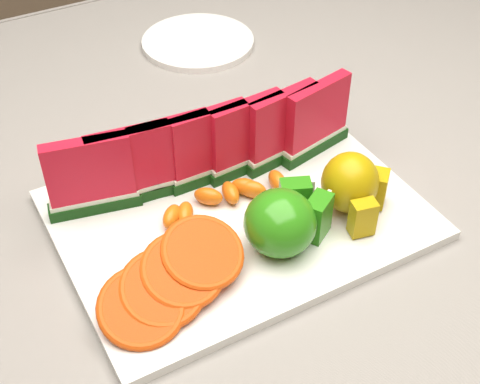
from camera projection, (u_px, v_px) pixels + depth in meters
name	position (u px, v px, depth m)	size (l,w,h in m)	color
table	(152.00, 244.00, 0.89)	(1.40, 0.90, 0.75)	#472418
tablecloth	(147.00, 209.00, 0.84)	(1.53, 1.03, 0.20)	gray
platter	(238.00, 215.00, 0.77)	(0.40, 0.30, 0.01)	silver
apple_cluster	(285.00, 220.00, 0.71)	(0.11, 0.09, 0.07)	#278114
pear_cluster	(352.00, 185.00, 0.74)	(0.09, 0.09, 0.07)	#A38707
side_plate	(198.00, 42.00, 1.07)	(0.23, 0.23, 0.01)	silver
watermelon_row	(210.00, 148.00, 0.78)	(0.39, 0.07, 0.10)	#0F3F0B
orange_fan_front	(173.00, 279.00, 0.66)	(0.18, 0.12, 0.05)	#EF2300
orange_fan_back	(156.00, 152.00, 0.82)	(0.23, 0.09, 0.04)	#EF2300
tangerine_segments	(225.00, 196.00, 0.77)	(0.16, 0.05, 0.02)	orange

